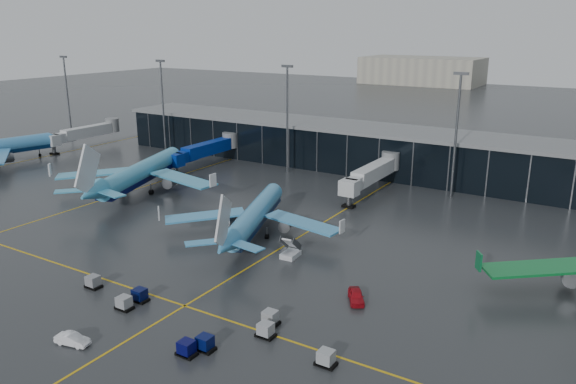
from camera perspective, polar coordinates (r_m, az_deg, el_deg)
The scene contains 11 objects.
ground at distance 89.90m, azimuth -8.83°, elevation -5.97°, with size 600.00×600.00×0.00m, color #282B2D.
terminal_pier at distance 139.10m, azimuth 7.83°, elevation 4.45°, with size 142.00×17.00×10.70m.
jet_bridges at distance 141.73m, azimuth -8.49°, elevation 4.29°, with size 94.00×27.50×7.20m.
flood_masts at distance 124.78m, azimuth 7.81°, elevation 7.00°, with size 203.00×0.50×25.50m.
taxi_lines at distance 92.33m, azimuth 0.23°, elevation -5.14°, with size 220.00×120.00×0.02m.
airliner_arkefly at distance 123.28m, azimuth -14.72°, elevation 3.11°, with size 38.19×43.49×13.37m, color #3EA0CD, non-canonical shape.
airliner_klm_near at distance 94.36m, azimuth -3.38°, elevation -1.08°, with size 32.04×36.49×11.21m, color #3F96D0, non-canonical shape.
baggage_carts at distance 68.61m, azimuth -9.32°, elevation -12.76°, with size 37.58×11.75×1.70m.
mobile_airstair at distance 86.43m, azimuth 0.26°, elevation -6.15°, with size 2.42×3.35×3.45m.
service_van_red at distance 73.74m, azimuth 6.93°, elevation -10.45°, with size 1.82×4.53×1.54m, color #B40D19.
service_van_white at distance 68.67m, azimuth -21.06°, elevation -13.79°, with size 1.41×4.04×1.33m, color white.
Camera 1 is at (54.86, -62.59, 34.00)m, focal length 35.00 mm.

